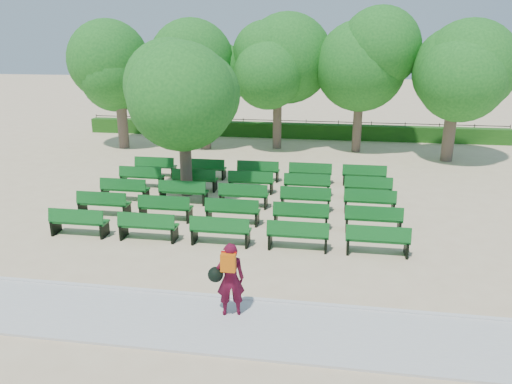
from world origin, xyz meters
TOP-DOWN VIEW (x-y plane):
  - ground at (0.00, 0.00)m, footprint 120.00×120.00m
  - paving at (0.00, -7.40)m, footprint 30.00×2.20m
  - curb at (0.00, -6.25)m, footprint 30.00×0.12m
  - hedge at (0.00, 14.00)m, footprint 26.00×0.70m
  - fence at (0.00, 14.40)m, footprint 26.00×0.10m
  - tree_line at (0.00, 10.00)m, footprint 21.80×6.80m
  - bench_array at (-0.45, 0.61)m, footprint 1.83×0.57m
  - tree_among at (-2.92, 1.67)m, footprint 4.47×4.47m
  - person at (0.68, -6.96)m, footprint 0.86×0.57m

SIDE VIEW (x-z plane):
  - ground at x=0.00m, z-range 0.00..0.00m
  - fence at x=0.00m, z-range -0.51..0.51m
  - tree_line at x=0.00m, z-range -3.52..3.52m
  - paving at x=0.00m, z-range 0.00..0.06m
  - curb at x=0.00m, z-range 0.00..0.10m
  - bench_array at x=-0.45m, z-range -0.48..0.67m
  - hedge at x=0.00m, z-range 0.00..0.90m
  - person at x=0.68m, z-range 0.09..1.83m
  - tree_among at x=-2.92m, z-range 1.12..7.45m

